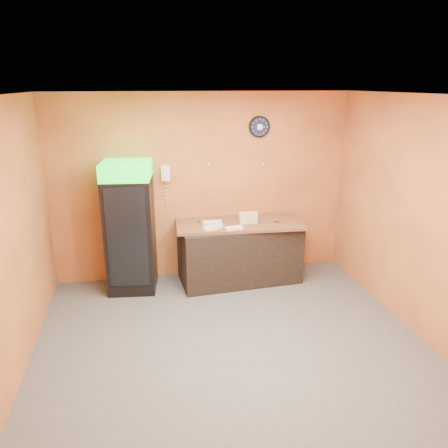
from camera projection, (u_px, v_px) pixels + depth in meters
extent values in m
plane|color=#47474C|center=(229.00, 339.00, 5.20)|extent=(4.50, 4.50, 0.00)
cube|color=#D6763C|center=(202.00, 187.00, 6.63)|extent=(4.50, 0.02, 2.80)
cube|color=#D6763C|center=(9.00, 242.00, 4.35)|extent=(0.02, 4.00, 2.80)
cube|color=#D6763C|center=(415.00, 216.00, 5.18)|extent=(0.02, 4.00, 2.80)
cube|color=white|center=(230.00, 95.00, 4.33)|extent=(4.50, 4.00, 0.02)
cube|color=black|center=(131.00, 235.00, 6.27)|extent=(0.73, 0.73, 1.65)
cube|color=#1BE72A|center=(126.00, 170.00, 5.98)|extent=(0.73, 0.73, 0.24)
cube|color=black|center=(133.00, 238.00, 5.95)|extent=(0.55, 0.08, 1.42)
cube|color=black|center=(239.00, 253.00, 6.65)|extent=(1.83, 0.91, 0.89)
cylinder|color=black|center=(259.00, 127.00, 6.49)|extent=(0.32, 0.05, 0.32)
cylinder|color=#0F1433|center=(260.00, 127.00, 6.47)|extent=(0.27, 0.01, 0.27)
cube|color=white|center=(260.00, 127.00, 6.46)|extent=(0.08, 0.00, 0.08)
cube|color=white|center=(165.00, 173.00, 6.41)|extent=(0.12, 0.07, 0.23)
cube|color=white|center=(166.00, 174.00, 6.36)|extent=(0.05, 0.04, 0.19)
cube|color=brown|center=(240.00, 224.00, 6.50)|extent=(1.93, 0.92, 0.04)
cube|color=beige|center=(248.00, 221.00, 6.45)|extent=(0.27, 0.10, 0.06)
cube|color=beige|center=(248.00, 218.00, 6.43)|extent=(0.27, 0.10, 0.06)
cube|color=beige|center=(248.00, 214.00, 6.42)|extent=(0.27, 0.10, 0.06)
cube|color=silver|center=(213.00, 227.00, 6.21)|extent=(0.32, 0.24, 0.04)
cube|color=silver|center=(234.00, 228.00, 6.19)|extent=(0.26, 0.13, 0.04)
cube|color=silver|center=(212.00, 222.00, 6.43)|extent=(0.28, 0.12, 0.04)
cylinder|color=silver|center=(222.00, 221.00, 6.47)|extent=(0.06, 0.06, 0.06)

